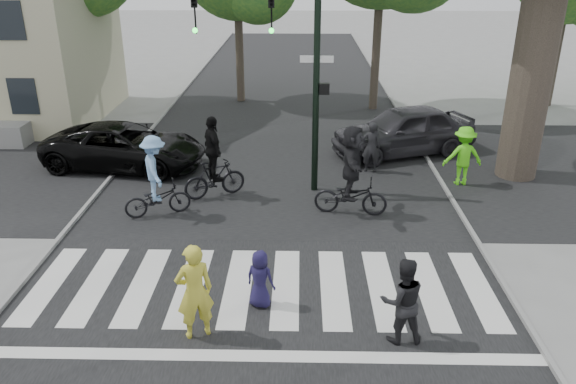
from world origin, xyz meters
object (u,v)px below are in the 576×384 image
cyclist_mid (214,165)px  cyclist_right (352,176)px  pedestrian_woman (194,292)px  cyclist_left (156,182)px  pedestrian_adult (402,301)px  car_grey (403,130)px  pedestrian_child (260,279)px  car_suv (125,146)px  traffic_signal (285,55)px

cyclist_mid → cyclist_right: size_ratio=0.97×
pedestrian_woman → cyclist_left: 5.39m
pedestrian_adult → pedestrian_woman: bearing=-6.1°
cyclist_left → car_grey: (7.27, 5.07, -0.11)m
pedestrian_woman → cyclist_left: bearing=-93.7°
pedestrian_child → car_suv: size_ratio=0.24×
pedestrian_woman → cyclist_right: size_ratio=0.77×
pedestrian_woman → pedestrian_child: 1.49m
traffic_signal → cyclist_left: traffic_signal is taller
cyclist_mid → car_suv: 3.94m
traffic_signal → cyclist_left: 4.79m
cyclist_mid → cyclist_right: 3.90m
traffic_signal → cyclist_mid: traffic_signal is taller
pedestrian_woman → pedestrian_child: size_ratio=1.55×
pedestrian_child → car_suv: car_suv is taller
car_suv → car_grey: bearing=-72.0°
pedestrian_woman → cyclist_left: size_ratio=0.85×
pedestrian_child → cyclist_left: size_ratio=0.55×
cyclist_mid → car_grey: (5.93, 3.82, -0.13)m
car_grey → pedestrian_woman: bearing=-48.3°
pedestrian_woman → cyclist_right: 6.14m
cyclist_left → car_suv: 4.00m
pedestrian_adult → cyclist_left: bearing=-47.9°
car_suv → car_grey: 9.26m
cyclist_mid → car_suv: (-3.20, 2.28, -0.26)m
traffic_signal → car_grey: size_ratio=1.23×
pedestrian_woman → car_grey: 11.46m
traffic_signal → car_suv: traffic_signal is taller
pedestrian_woman → cyclist_mid: cyclist_mid is taller
car_suv → car_grey: (9.13, 1.54, 0.13)m
pedestrian_woman → pedestrian_adult: pedestrian_woman is taller
traffic_signal → car_suv: (-5.18, 1.75, -3.19)m
cyclist_left → cyclist_mid: 1.83m
car_grey → traffic_signal: bearing=-70.5°
cyclist_left → car_grey: bearing=34.9°
cyclist_mid → car_grey: bearing=32.8°
cyclist_left → cyclist_right: cyclist_right is taller
pedestrian_woman → cyclist_right: cyclist_right is taller
cyclist_right → pedestrian_woman: bearing=-121.3°
traffic_signal → car_suv: 6.34m
pedestrian_woman → cyclist_mid: (-0.56, 6.30, 0.03)m
traffic_signal → cyclist_right: (1.77, -1.59, -2.81)m
pedestrian_adult → pedestrian_child: bearing=-26.9°
pedestrian_adult → traffic_signal: bearing=-77.4°
pedestrian_woman → cyclist_mid: 6.33m
cyclist_left → cyclist_right: size_ratio=0.90×
cyclist_left → pedestrian_adult: bearing=-42.5°
pedestrian_adult → car_suv: pedestrian_adult is taller
traffic_signal → car_grey: traffic_signal is taller
traffic_signal → cyclist_right: bearing=-42.0°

